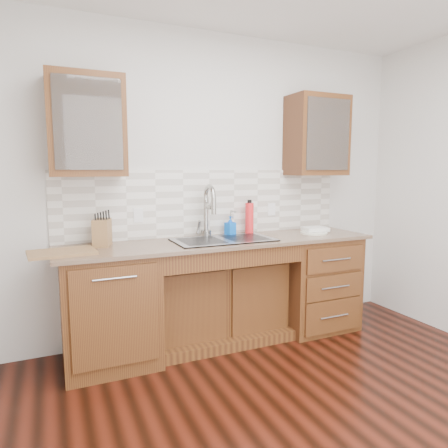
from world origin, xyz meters
name	(u,v)px	position (x,y,z in m)	size (l,w,h in m)	color
wall_back	(207,186)	(0.00, 1.80, 1.35)	(4.00, 0.10, 2.70)	silver
base_cabinet_left	(110,308)	(-0.95, 1.44, 0.44)	(0.70, 0.62, 0.88)	#593014
base_cabinet_center	(218,300)	(0.00, 1.53, 0.35)	(1.20, 0.44, 0.70)	#593014
base_cabinet_right	(312,281)	(0.95, 1.44, 0.44)	(0.70, 0.62, 0.88)	#593014
countertop	(223,242)	(0.00, 1.43, 0.90)	(2.70, 0.65, 0.03)	#84705B
backsplash	(209,203)	(0.00, 1.74, 1.21)	(2.70, 0.02, 0.59)	beige
sink	(224,250)	(0.00, 1.41, 0.83)	(0.84, 0.46, 0.19)	#9E9EA5
faucet	(206,214)	(-0.07, 1.64, 1.11)	(0.04, 0.04, 0.40)	#999993
filter_tap	(231,222)	(0.18, 1.65, 1.03)	(0.02, 0.02, 0.24)	#999993
upper_cabinet_left	(86,126)	(-1.05, 1.58, 1.83)	(0.55, 0.34, 0.75)	#593014
upper_cabinet_right	(317,136)	(1.05, 1.58, 1.83)	(0.55, 0.34, 0.75)	#593014
outlet_left	(138,215)	(-0.65, 1.73, 1.12)	(0.08, 0.01, 0.12)	white
outlet_right	(271,209)	(0.65, 1.73, 1.12)	(0.08, 0.01, 0.12)	white
soap_bottle	(230,226)	(0.16, 1.62, 1.00)	(0.08, 0.08, 0.17)	blue
water_bottle	(249,218)	(0.36, 1.63, 1.05)	(0.08, 0.08, 0.29)	red
plate	(314,233)	(0.92, 1.40, 0.92)	(0.25, 0.25, 0.01)	silver
dish_towel	(315,229)	(0.97, 1.45, 0.94)	(0.22, 0.16, 0.04)	beige
knife_block	(102,233)	(-0.97, 1.55, 1.02)	(0.12, 0.19, 0.21)	olive
cutting_board	(62,252)	(-1.27, 1.36, 0.92)	(0.45, 0.31, 0.02)	brown
cup_left_a	(81,132)	(-1.09, 1.58, 1.78)	(0.14, 0.14, 0.11)	white
cup_left_b	(105,135)	(-0.91, 1.58, 1.77)	(0.09, 0.09, 0.08)	white
cup_right_a	(304,141)	(0.91, 1.58, 1.77)	(0.12, 0.12, 0.10)	white
cup_right_b	(329,143)	(1.21, 1.58, 1.77)	(0.09, 0.09, 0.09)	silver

